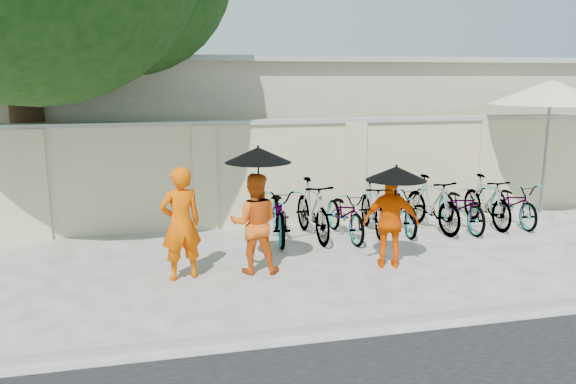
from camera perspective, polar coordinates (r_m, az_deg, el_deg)
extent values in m
plane|color=silver|center=(8.25, 0.67, -8.87)|extent=(80.00, 80.00, 0.00)
cube|color=#9E9F96|center=(6.72, 4.25, -13.31)|extent=(40.00, 0.16, 0.12)
cube|color=beige|center=(11.24, 1.70, 1.93)|extent=(20.00, 0.30, 2.00)
cube|color=#C6B896|center=(15.06, 1.67, 6.69)|extent=(14.00, 6.00, 3.20)
cylinder|color=#331F11|center=(11.66, -25.00, 7.15)|extent=(0.60, 0.60, 4.40)
imported|color=#F75C00|center=(8.19, -10.84, -3.17)|extent=(0.68, 0.53, 1.65)
imported|color=orange|center=(8.36, -3.42, -3.19)|extent=(0.83, 0.71, 1.51)
cylinder|color=black|center=(8.16, -3.02, 0.55)|extent=(0.02, 0.02, 0.94)
cone|color=black|center=(8.08, -3.06, 3.80)|extent=(0.97, 0.97, 0.22)
imported|color=#FF5900|center=(8.72, 10.41, -3.02)|extent=(0.90, 0.58, 1.43)
cylinder|color=black|center=(8.55, 10.85, -0.34)|extent=(0.02, 0.02, 0.67)
cone|color=black|center=(8.49, 10.94, 1.89)|extent=(0.91, 0.91, 0.21)
cylinder|color=#9E9F96|center=(12.86, 24.20, -2.16)|extent=(0.54, 0.54, 0.11)
cylinder|color=gray|center=(12.65, 24.65, 3.21)|extent=(0.06, 0.06, 2.54)
cone|color=beige|center=(12.55, 25.16, 9.18)|extent=(3.01, 3.01, 0.49)
imported|color=gray|center=(10.10, -0.88, -2.08)|extent=(0.89, 1.96, 0.99)
imported|color=gray|center=(10.16, 2.50, -1.78)|extent=(0.60, 1.81, 1.08)
imported|color=gray|center=(10.26, 5.85, -2.17)|extent=(0.69, 1.76, 0.91)
imported|color=gray|center=(10.60, 8.63, -1.61)|extent=(0.63, 1.66, 0.98)
imported|color=gray|center=(10.87, 11.47, -1.53)|extent=(0.80, 1.81, 0.92)
imported|color=gray|center=(11.05, 14.45, -1.14)|extent=(0.72, 1.78, 1.04)
imported|color=gray|center=(11.31, 17.23, -1.37)|extent=(0.62, 1.72, 0.90)
imported|color=gray|center=(11.68, 19.54, -0.88)|extent=(0.47, 1.66, 0.99)
imported|color=gray|center=(12.01, 21.95, -1.03)|extent=(0.69, 1.69, 0.87)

